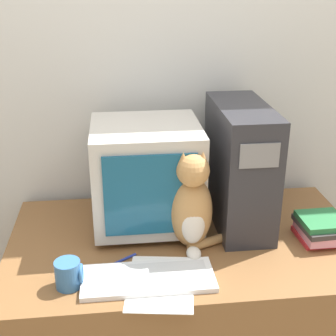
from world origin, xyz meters
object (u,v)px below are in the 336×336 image
(crt_monitor, at_px, (147,175))
(cat, at_px, (192,206))
(pen, at_px, (117,262))
(computer_tower, at_px, (240,166))
(book_stack, at_px, (319,228))
(keyboard, at_px, (148,278))
(mug, at_px, (69,274))

(crt_monitor, xyz_separation_m, cat, (0.15, -0.18, -0.05))
(cat, distance_m, pen, 0.33)
(computer_tower, distance_m, book_stack, 0.37)
(cat, xyz_separation_m, book_stack, (0.48, -0.01, -0.12))
(pen, bearing_deg, cat, 16.87)
(crt_monitor, height_order, keyboard, crt_monitor)
(keyboard, height_order, cat, cat)
(cat, relative_size, pen, 2.75)
(pen, bearing_deg, computer_tower, 27.58)
(book_stack, xyz_separation_m, pen, (-0.75, -0.07, -0.04))
(mug, bearing_deg, book_stack, 11.23)
(computer_tower, distance_m, mug, 0.76)
(computer_tower, xyz_separation_m, book_stack, (0.27, -0.18, -0.19))
(crt_monitor, distance_m, mug, 0.49)
(cat, bearing_deg, keyboard, -130.68)
(computer_tower, height_order, pen, computer_tower)
(keyboard, distance_m, cat, 0.30)
(computer_tower, relative_size, keyboard, 1.10)
(crt_monitor, xyz_separation_m, mug, (-0.28, -0.37, -0.17))
(cat, height_order, book_stack, cat)
(keyboard, bearing_deg, computer_tower, 43.19)
(cat, distance_m, book_stack, 0.49)
(computer_tower, xyz_separation_m, cat, (-0.21, -0.17, -0.07))
(crt_monitor, height_order, mug, crt_monitor)
(computer_tower, relative_size, cat, 1.27)
(keyboard, relative_size, cat, 1.15)
(crt_monitor, bearing_deg, mug, -126.53)
(crt_monitor, distance_m, computer_tower, 0.36)
(computer_tower, xyz_separation_m, keyboard, (-0.38, -0.36, -0.23))
(mug, bearing_deg, crt_monitor, 53.47)
(cat, bearing_deg, mug, -154.45)
(crt_monitor, xyz_separation_m, computer_tower, (0.36, -0.01, 0.03))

